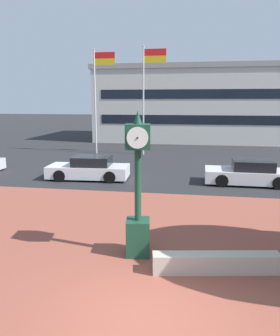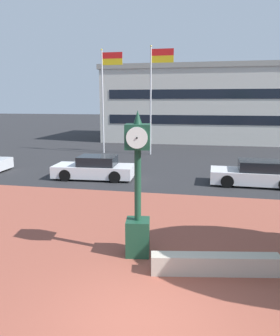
# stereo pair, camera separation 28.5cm
# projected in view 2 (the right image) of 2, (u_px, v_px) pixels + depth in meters

# --- Properties ---
(ground_plane) EXTENTS (200.00, 200.00, 0.00)m
(ground_plane) POSITION_uv_depth(u_px,v_px,m) (140.00, 322.00, 6.48)
(ground_plane) COLOR #262628
(plaza_brick_paving) EXTENTS (44.00, 13.24, 0.01)m
(plaza_brick_paving) POSITION_uv_depth(u_px,v_px,m) (159.00, 260.00, 9.00)
(plaza_brick_paving) COLOR brown
(plaza_brick_paving) RESTS_ON ground
(planter_wall) EXTENTS (3.22, 0.94, 0.50)m
(planter_wall) POSITION_uv_depth(u_px,v_px,m) (215.00, 264.00, 8.28)
(planter_wall) COLOR #ADA393
(planter_wall) RESTS_ON ground
(street_clock) EXTENTS (0.73, 0.78, 4.02)m
(street_clock) POSITION_uv_depth(u_px,v_px,m) (138.00, 195.00, 9.04)
(street_clock) COLOR #19422D
(street_clock) RESTS_ON ground
(car_street_near) EXTENTS (4.50, 2.06, 1.28)m
(car_street_near) POSITION_uv_depth(u_px,v_px,m) (95.00, 168.00, 18.44)
(car_street_near) COLOR silver
(car_street_near) RESTS_ON ground
(car_street_distant) EXTENTS (4.41, 2.02, 1.28)m
(car_street_distant) POSITION_uv_depth(u_px,v_px,m) (255.00, 174.00, 17.01)
(car_street_distant) COLOR silver
(car_street_distant) RESTS_ON ground
(flagpole_primary) EXTENTS (1.74, 0.14, 8.29)m
(flagpole_primary) POSITION_uv_depth(u_px,v_px,m) (105.00, 92.00, 26.66)
(flagpole_primary) COLOR silver
(flagpole_primary) RESTS_ON ground
(flagpole_secondary) EXTENTS (1.82, 0.14, 8.44)m
(flagpole_secondary) POSITION_uv_depth(u_px,v_px,m) (154.00, 90.00, 25.88)
(flagpole_secondary) COLOR silver
(flagpole_secondary) RESTS_ON ground
(civic_building) EXTENTS (21.11, 11.95, 7.87)m
(civic_building) POSITION_uv_depth(u_px,v_px,m) (203.00, 104.00, 37.47)
(civic_building) COLOR beige
(civic_building) RESTS_ON ground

